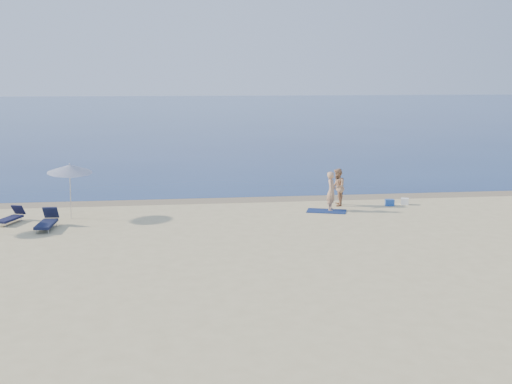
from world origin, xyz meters
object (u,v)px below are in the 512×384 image
(person_left, at_px, (331,191))
(blue_cooler, at_px, (390,203))
(person_right, at_px, (337,187))
(umbrella_near, at_px, (70,169))

(person_left, height_order, blue_cooler, person_left)
(person_right, height_order, umbrella_near, umbrella_near)
(person_left, relative_size, blue_cooler, 4.24)
(person_left, height_order, person_right, person_left)
(person_right, bearing_deg, person_left, -13.61)
(person_left, bearing_deg, umbrella_near, 112.70)
(person_left, height_order, umbrella_near, umbrella_near)
(blue_cooler, relative_size, umbrella_near, 0.17)
(person_right, relative_size, blue_cooler, 4.20)
(person_left, bearing_deg, person_right, -5.50)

